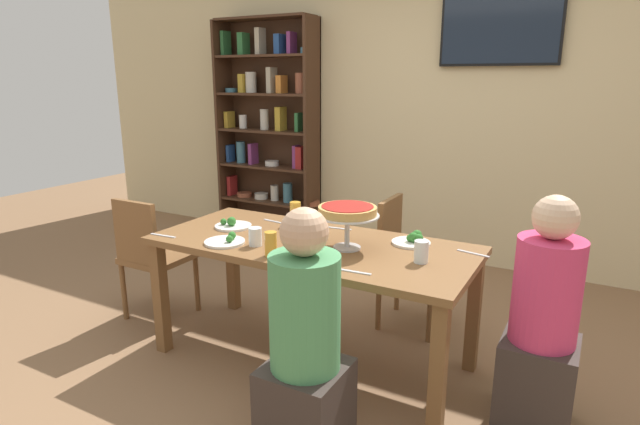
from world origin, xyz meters
The scene contains 23 objects.
ground_plane centered at (0.00, 0.00, 0.00)m, with size 12.00×12.00×0.00m, color #846042.
rear_partition centered at (0.00, 2.20, 1.40)m, with size 8.00×0.12×2.80m, color beige.
dining_table centered at (0.00, 0.00, 0.65)m, with size 1.84×0.82×0.74m.
bookshelf centered at (-1.66, 2.01, 1.14)m, with size 1.16×0.30×2.21m.
television centered at (0.54, 2.11, 2.02)m, with size 0.95×0.05×0.58m.
diner_near_right centered at (0.39, -0.73, 0.49)m, with size 0.34×0.34×1.15m.
diner_head_east centered at (1.24, -0.01, 0.49)m, with size 0.34×0.34×1.15m.
chair_head_west centered at (-1.24, -0.06, 0.49)m, with size 0.40×0.40×0.87m.
chair_far_right centered at (0.31, 0.72, 0.49)m, with size 0.40×0.40×0.87m.
deep_dish_pizza_stand centered at (0.23, -0.01, 0.94)m, with size 0.35×0.35×0.24m.
salad_plate_near_diner centered at (-0.58, 0.02, 0.76)m, with size 0.23×0.23×0.07m.
salad_plate_far_diner centered at (-0.41, -0.25, 0.75)m, with size 0.23×0.23×0.06m.
salad_plate_spare centered at (0.52, 0.24, 0.76)m, with size 0.22×0.22×0.07m.
beer_glass_amber_tall centered at (-0.07, -0.31, 0.81)m, with size 0.06×0.06×0.13m, color gold.
beer_glass_amber_short centered at (-0.27, 0.26, 0.81)m, with size 0.07×0.07×0.15m, color gold.
water_glass_clear_near centered at (-0.24, -0.21, 0.79)m, with size 0.07×0.07×0.10m, color white.
water_glass_clear_far centered at (0.65, -0.02, 0.80)m, with size 0.07×0.07×0.11m, color white.
water_glass_clear_spare centered at (-0.18, 0.26, 0.79)m, with size 0.07×0.07×0.10m, color white.
cutlery_fork_near centered at (0.85, 0.24, 0.74)m, with size 0.18×0.02×0.01m, color silver.
cutlery_knife_near centered at (0.01, 0.31, 0.74)m, with size 0.18×0.02×0.01m, color silver.
cutlery_fork_far centered at (-0.42, 0.25, 0.74)m, with size 0.18×0.02×0.01m, color silver.
cutlery_knife_far centered at (0.41, -0.31, 0.74)m, with size 0.18×0.02×0.01m, color silver.
cutlery_spare_fork centered at (-0.82, -0.32, 0.74)m, with size 0.18×0.02×0.01m, color silver.
Camera 1 is at (1.39, -2.43, 1.65)m, focal length 29.11 mm.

